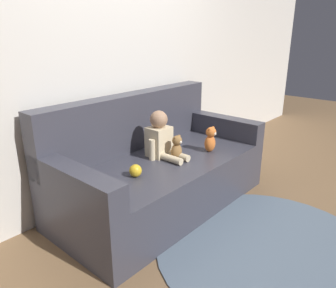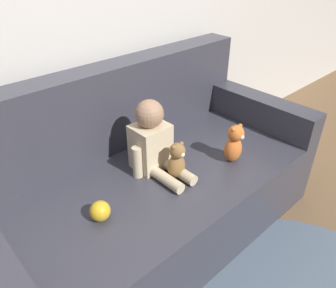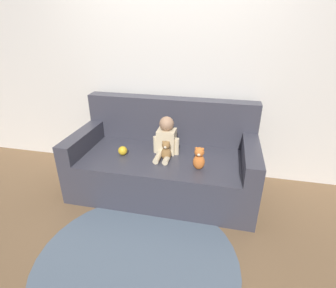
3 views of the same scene
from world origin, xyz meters
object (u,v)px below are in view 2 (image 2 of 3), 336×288
at_px(couch, 148,185).
at_px(plush_toy_side, 234,144).
at_px(person_baby, 153,142).
at_px(toy_ball, 100,211).
at_px(teddy_bear_brown, 177,161).

xyz_separation_m(couch, plush_toy_side, (0.41, -0.29, 0.25)).
bearing_deg(person_baby, plush_toy_side, -34.52).
relative_size(plush_toy_side, toy_ball, 2.42).
xyz_separation_m(teddy_bear_brown, plush_toy_side, (0.35, -0.11, 0.01)).
xyz_separation_m(person_baby, plush_toy_side, (0.39, -0.27, -0.05)).
relative_size(teddy_bear_brown, plush_toy_side, 0.92).
relative_size(person_baby, plush_toy_side, 1.74).
bearing_deg(person_baby, toy_ball, -162.13).
distance_m(couch, teddy_bear_brown, 0.30).
xyz_separation_m(couch, toy_ball, (-0.42, -0.17, 0.18)).
distance_m(person_baby, teddy_bear_brown, 0.17).
distance_m(couch, person_baby, 0.30).
xyz_separation_m(teddy_bear_brown, toy_ball, (-0.48, 0.01, -0.06)).
bearing_deg(plush_toy_side, couch, 144.89).
bearing_deg(teddy_bear_brown, plush_toy_side, -17.55).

